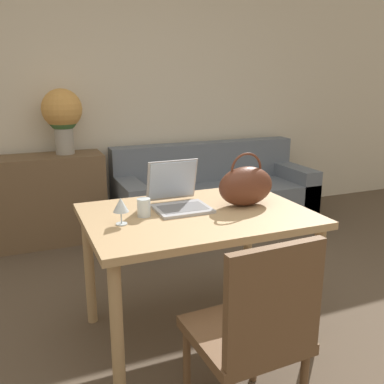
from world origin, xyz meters
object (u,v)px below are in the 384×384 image
(laptop, at_px, (177,195))
(chair, at_px, (255,328))
(wine_glass, at_px, (121,206))
(handbag, at_px, (246,186))
(flower_vase, at_px, (62,114))
(couch, at_px, (214,197))
(drinking_glass, at_px, (144,208))

(laptop, bearing_deg, chair, -90.46)
(wine_glass, bearing_deg, handbag, 3.93)
(wine_glass, height_order, flower_vase, flower_vase)
(couch, distance_m, laptop, 1.95)
(wine_glass, bearing_deg, flower_vase, 91.55)
(laptop, bearing_deg, drinking_glass, -156.42)
(laptop, relative_size, drinking_glass, 3.33)
(drinking_glass, xyz_separation_m, flower_vase, (-0.19, 1.85, 0.35))
(chair, distance_m, flower_vase, 2.76)
(handbag, height_order, flower_vase, flower_vase)
(chair, height_order, handbag, handbag)
(drinking_glass, height_order, handbag, handbag)
(drinking_glass, bearing_deg, handbag, -2.84)
(couch, relative_size, flower_vase, 3.46)
(laptop, xyz_separation_m, drinking_glass, (-0.23, -0.10, -0.02))
(flower_vase, bearing_deg, couch, -6.48)
(drinking_glass, xyz_separation_m, wine_glass, (-0.14, -0.08, 0.05))
(drinking_glass, relative_size, flower_vase, 0.17)
(couch, xyz_separation_m, drinking_glass, (-1.23, -1.69, 0.53))
(chair, bearing_deg, laptop, 87.00)
(handbag, bearing_deg, wine_glass, -176.07)
(laptop, xyz_separation_m, flower_vase, (-0.43, 1.75, 0.33))
(couch, relative_size, wine_glass, 14.20)
(chair, bearing_deg, wine_glass, 114.40)
(flower_vase, bearing_deg, handbag, -66.96)
(drinking_glass, distance_m, flower_vase, 1.89)
(chair, relative_size, couch, 0.46)
(wine_glass, bearing_deg, chair, -63.06)
(couch, relative_size, laptop, 6.08)
(handbag, distance_m, flower_vase, 2.06)
(drinking_glass, distance_m, wine_glass, 0.17)
(couch, xyz_separation_m, laptop, (-1.00, -1.58, 0.54))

